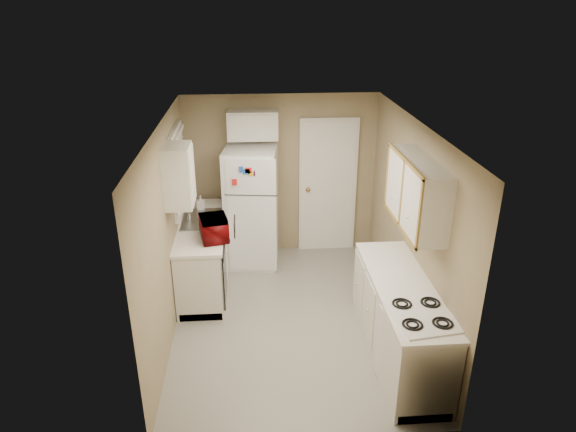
{
  "coord_description": "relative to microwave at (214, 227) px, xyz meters",
  "views": [
    {
      "loc": [
        -0.44,
        -5.29,
        3.66
      ],
      "look_at": [
        0.0,
        0.5,
        1.15
      ],
      "focal_mm": 32.0,
      "sensor_mm": 36.0,
      "label": 1
    }
  ],
  "objects": [
    {
      "name": "dishwasher",
      "position": [
        0.1,
        -0.16,
        -0.56
      ],
      "size": [
        0.03,
        0.58,
        0.72
      ],
      "primitive_type": "cube",
      "color": "black",
      "rests_on": "floor"
    },
    {
      "name": "interior_door",
      "position": [
        1.61,
        1.4,
        -0.03
      ],
      "size": [
        0.86,
        0.06,
        2.08
      ],
      "primitive_type": "cube",
      "color": "white",
      "rests_on": "floor"
    },
    {
      "name": "wall_left",
      "position": [
        -0.49,
        -0.46,
        0.15
      ],
      "size": [
        3.8,
        3.8,
        0.0
      ],
      "primitive_type": "plane",
      "color": "#9B8968",
      "rests_on": "floor"
    },
    {
      "name": "left_counter",
      "position": [
        -0.19,
        0.44,
        -0.6
      ],
      "size": [
        0.6,
        1.8,
        0.9
      ],
      "primitive_type": "cube",
      "color": "silver",
      "rests_on": "floor"
    },
    {
      "name": "cabinet_over_fridge",
      "position": [
        0.51,
        1.29,
        0.95
      ],
      "size": [
        0.7,
        0.3,
        0.4
      ],
      "primitive_type": "cube",
      "color": "silver",
      "rests_on": "wall_back"
    },
    {
      "name": "refrigerator",
      "position": [
        0.46,
        1.04,
        -0.19
      ],
      "size": [
        0.79,
        0.78,
        1.73
      ],
      "primitive_type": "cube",
      "rotation": [
        0.0,
        0.0,
        -0.13
      ],
      "color": "white",
      "rests_on": "floor"
    },
    {
      "name": "ceiling",
      "position": [
        0.91,
        -0.46,
        1.35
      ],
      "size": [
        3.8,
        3.8,
        0.0
      ],
      "primitive_type": "plane",
      "color": "white",
      "rests_on": "floor"
    },
    {
      "name": "upper_cabinet_right",
      "position": [
        2.16,
        -0.96,
        0.75
      ],
      "size": [
        0.3,
        1.2,
        0.7
      ],
      "primitive_type": "cube",
      "color": "silver",
      "rests_on": "wall_right"
    },
    {
      "name": "window_blinds",
      "position": [
        -0.45,
        0.59,
        0.55
      ],
      "size": [
        0.1,
        0.98,
        1.08
      ],
      "primitive_type": "cube",
      "color": "silver",
      "rests_on": "wall_left"
    },
    {
      "name": "wall_right",
      "position": [
        2.31,
        -0.46,
        0.15
      ],
      "size": [
        3.8,
        3.8,
        0.0
      ],
      "primitive_type": "plane",
      "color": "#9B8968",
      "rests_on": "floor"
    },
    {
      "name": "wall_back",
      "position": [
        0.91,
        1.44,
        0.15
      ],
      "size": [
        2.8,
        2.8,
        0.0
      ],
      "primitive_type": "plane",
      "color": "#9B8968",
      "rests_on": "floor"
    },
    {
      "name": "sink",
      "position": [
        -0.19,
        0.59,
        -0.19
      ],
      "size": [
        0.54,
        0.74,
        0.16
      ],
      "primitive_type": "cube",
      "color": "gray",
      "rests_on": "left_counter"
    },
    {
      "name": "soap_bottle",
      "position": [
        -0.24,
        0.95,
        -0.05
      ],
      "size": [
        0.11,
        0.11,
        0.2
      ],
      "primitive_type": "imported",
      "rotation": [
        0.0,
        0.0,
        -0.23
      ],
      "color": "white",
      "rests_on": "left_counter"
    },
    {
      "name": "right_counter",
      "position": [
        2.01,
        -1.26,
        -0.6
      ],
      "size": [
        0.6,
        2.0,
        0.9
      ],
      "primitive_type": "cube",
      "color": "silver",
      "rests_on": "floor"
    },
    {
      "name": "stove",
      "position": [
        2.02,
        -1.81,
        -0.63
      ],
      "size": [
        0.65,
        0.77,
        0.85
      ],
      "primitive_type": "cube",
      "rotation": [
        0.0,
        0.0,
        0.14
      ],
      "color": "white",
      "rests_on": "floor"
    },
    {
      "name": "upper_cabinet_left",
      "position": [
        -0.34,
        -0.24,
        0.75
      ],
      "size": [
        0.3,
        0.45,
        0.7
      ],
      "primitive_type": "cube",
      "color": "silver",
      "rests_on": "wall_left"
    },
    {
      "name": "floor",
      "position": [
        0.91,
        -0.46,
        -1.05
      ],
      "size": [
        3.8,
        3.8,
        0.0
      ],
      "primitive_type": "plane",
      "color": "#A8A59D",
      "rests_on": "ground"
    },
    {
      "name": "microwave",
      "position": [
        0.0,
        0.0,
        0.0
      ],
      "size": [
        0.52,
        0.35,
        0.32
      ],
      "primitive_type": "imported",
      "rotation": [
        0.0,
        0.0,
        1.77
      ],
      "color": "maroon",
      "rests_on": "left_counter"
    },
    {
      "name": "wall_front",
      "position": [
        0.91,
        -2.36,
        0.15
      ],
      "size": [
        2.8,
        2.8,
        0.0
      ],
      "primitive_type": "plane",
      "color": "#9B8968",
      "rests_on": "floor"
    }
  ]
}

